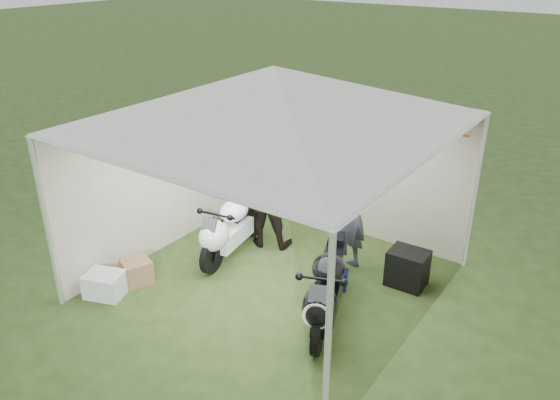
# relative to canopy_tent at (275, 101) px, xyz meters

# --- Properties ---
(ground) EXTENTS (80.00, 80.00, 0.00)m
(ground) POSITION_rel_canopy_tent_xyz_m (0.00, -0.03, -2.58)
(ground) COLOR #283D16
(ground) RESTS_ON ground
(canopy_tent) EXTENTS (5.66, 5.66, 3.00)m
(canopy_tent) POSITION_rel_canopy_tent_xyz_m (0.00, 0.00, 0.00)
(canopy_tent) COLOR silver
(canopy_tent) RESTS_ON ground
(motorcycle_white) EXTENTS (0.58, 1.76, 0.87)m
(motorcycle_white) POSITION_rel_canopy_tent_xyz_m (-0.98, 0.21, -2.09)
(motorcycle_white) COLOR black
(motorcycle_white) RESTS_ON ground
(motorcycle_black) EXTENTS (0.90, 1.73, 0.90)m
(motorcycle_black) POSITION_rel_canopy_tent_xyz_m (1.04, -0.40, -2.07)
(motorcycle_black) COLOR black
(motorcycle_black) RESTS_ON ground
(paddock_stand) EXTENTS (0.40, 0.33, 0.26)m
(paddock_stand) POSITION_rel_canopy_tent_xyz_m (0.73, 0.37, -2.45)
(paddock_stand) COLOR #222BAA
(paddock_stand) RESTS_ON ground
(person_dark_jacket) EXTENTS (0.99, 0.89, 1.68)m
(person_dark_jacket) POSITION_rel_canopy_tent_xyz_m (-0.76, 0.84, -1.73)
(person_dark_jacket) COLOR black
(person_dark_jacket) RESTS_ON ground
(person_blue_jacket) EXTENTS (0.62, 0.80, 1.96)m
(person_blue_jacket) POSITION_rel_canopy_tent_xyz_m (0.62, 0.85, -1.60)
(person_blue_jacket) COLOR slate
(person_blue_jacket) RESTS_ON ground
(equipment_box) EXTENTS (0.53, 0.43, 0.52)m
(equipment_box) POSITION_rel_canopy_tent_xyz_m (1.51, 1.00, -2.32)
(equipment_box) COLOR black
(equipment_box) RESTS_ON ground
(crate_0) EXTENTS (0.60, 0.53, 0.33)m
(crate_0) POSITION_rel_canopy_tent_xyz_m (-1.68, -1.57, -2.41)
(crate_0) COLOR silver
(crate_0) RESTS_ON ground
(crate_1) EXTENTS (0.48, 0.48, 0.33)m
(crate_1) POSITION_rel_canopy_tent_xyz_m (-1.59, -1.10, -2.41)
(crate_1) COLOR #886244
(crate_1) RESTS_ON ground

